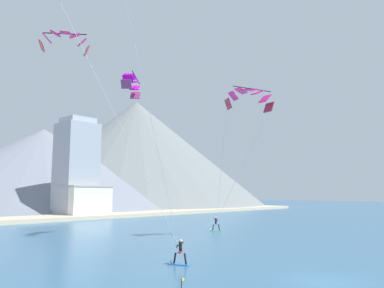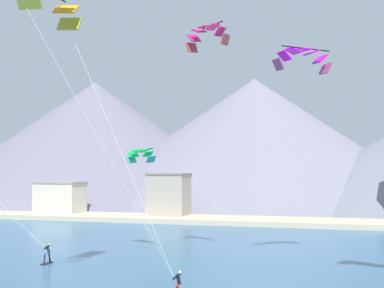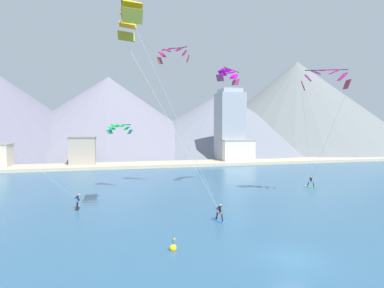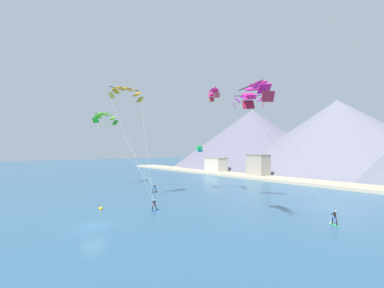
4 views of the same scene
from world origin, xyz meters
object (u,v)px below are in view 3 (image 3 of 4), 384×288
parafoil_kite_distant_low_drift (120,128)px  parafoil_kite_near_trail (325,78)px  parafoil_kite_mid_center (130,18)px  parafoil_kite_distant_mid_solo (229,74)px  kitesurfer_near_trail (309,183)px  kitesurfer_near_lead (78,204)px  kitesurfer_mid_center (218,215)px  race_marker_buoy (173,248)px  parafoil_kite_distant_high_outer (173,53)px

parafoil_kite_distant_low_drift → parafoil_kite_near_trail: bearing=-27.2°
parafoil_kite_near_trail → parafoil_kite_distant_low_drift: bearing=152.8°
parafoil_kite_mid_center → parafoil_kite_distant_mid_solo: size_ratio=3.88×
parafoil_kite_distant_mid_solo → kitesurfer_near_trail: bearing=-3.8°
kitesurfer_near_lead → kitesurfer_near_trail: (33.68, 4.37, 0.05)m
kitesurfer_mid_center → parafoil_kite_mid_center: size_ratio=0.10×
parafoil_kite_distant_mid_solo → race_marker_buoy: parafoil_kite_distant_mid_solo is taller
kitesurfer_mid_center → parafoil_kite_near_trail: (15.11, 4.04, 14.82)m
parafoil_kite_near_trail → parafoil_kite_distant_low_drift: size_ratio=4.00×
kitesurfer_near_lead → parafoil_kite_distant_low_drift: bearing=59.0°
parafoil_kite_distant_high_outer → parafoil_kite_distant_mid_solo: 8.57m
parafoil_kite_near_trail → parafoil_kite_distant_low_drift: (-24.33, 12.52, -6.07)m
kitesurfer_mid_center → parafoil_kite_distant_mid_solo: size_ratio=0.38×
parafoil_kite_mid_center → kitesurfer_near_lead: bearing=121.7°
parafoil_kite_near_trail → parafoil_kite_distant_low_drift: 28.03m
parafoil_kite_distant_high_outer → parafoil_kite_distant_mid_solo: parafoil_kite_distant_high_outer is taller
parafoil_kite_distant_high_outer → kitesurfer_near_trail: bearing=-2.2°
kitesurfer_near_trail → parafoil_kite_mid_center: size_ratio=0.10×
kitesurfer_near_lead → parafoil_kite_distant_mid_solo: (20.40, 5.26, 16.55)m
kitesurfer_near_lead → parafoil_kite_near_trail: 33.03m
kitesurfer_near_lead → kitesurfer_mid_center: 16.43m
parafoil_kite_near_trail → parafoil_kite_distant_high_outer: 19.99m
kitesurfer_near_lead → parafoil_kite_distant_mid_solo: parafoil_kite_distant_mid_solo is taller
kitesurfer_near_lead → race_marker_buoy: 16.73m
parafoil_kite_mid_center → parafoil_kite_distant_mid_solo: (14.74, 14.42, -1.60)m
kitesurfer_near_lead → kitesurfer_mid_center: (14.08, -8.48, 0.00)m
parafoil_kite_distant_mid_solo → parafoil_kite_near_trail: bearing=-47.8°
kitesurfer_mid_center → parafoil_kite_distant_low_drift: (-9.22, 16.56, 8.75)m
parafoil_kite_distant_high_outer → race_marker_buoy: (-3.81, -19.67, -19.44)m
parafoil_kite_near_trail → parafoil_kite_mid_center: size_ratio=0.82×
kitesurfer_near_trail → race_marker_buoy: kitesurfer_near_trail is taller
kitesurfer_near_lead → race_marker_buoy: size_ratio=1.73×
kitesurfer_near_trail → parafoil_kite_distant_high_outer: parafoil_kite_distant_high_outer is taller
kitesurfer_near_lead → race_marker_buoy: bearing=-59.9°
parafoil_kite_distant_low_drift → race_marker_buoy: parafoil_kite_distant_low_drift is taller
parafoil_kite_distant_high_outer → parafoil_kite_distant_low_drift: 12.98m
kitesurfer_near_trail → parafoil_kite_near_trail: 17.78m
parafoil_kite_mid_center → race_marker_buoy: bearing=-62.7°
parafoil_kite_distant_high_outer → parafoil_kite_mid_center: bearing=-114.5°
kitesurfer_mid_center → parafoil_kite_near_trail: parafoil_kite_near_trail is taller
kitesurfer_near_lead → parafoil_kite_distant_high_outer: parafoil_kite_distant_high_outer is taller
kitesurfer_near_trail → parafoil_kite_distant_low_drift: parafoil_kite_distant_low_drift is taller
kitesurfer_mid_center → parafoil_kite_distant_high_outer: bearing=97.8°
kitesurfer_near_lead → parafoil_kite_near_trail: bearing=-8.6°
kitesurfer_near_trail → kitesurfer_mid_center: 23.44m
kitesurfer_mid_center → race_marker_buoy: kitesurfer_mid_center is taller
kitesurfer_near_trail → kitesurfer_mid_center: bearing=-146.8°
parafoil_kite_near_trail → parafoil_kite_mid_center: bearing=-168.6°
parafoil_kite_distant_low_drift → parafoil_kite_distant_mid_solo: bearing=-10.3°
parafoil_kite_mid_center → parafoil_kite_distant_high_outer: (6.54, 14.37, 0.91)m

